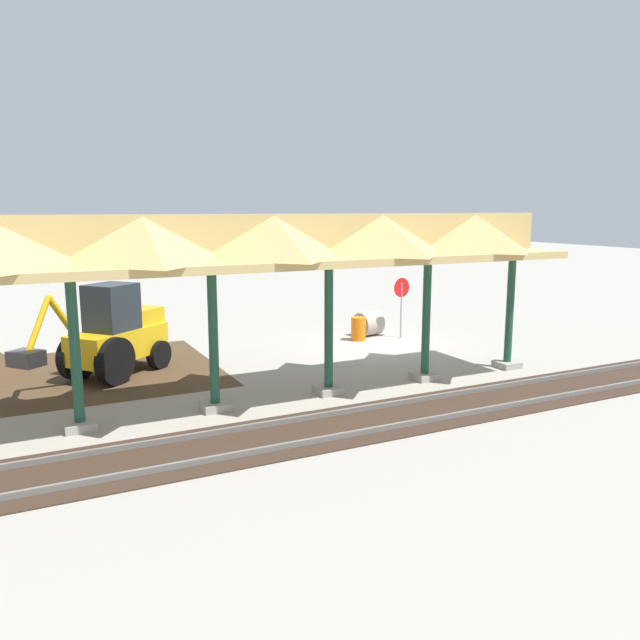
# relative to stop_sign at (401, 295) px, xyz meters

# --- Properties ---
(ground_plane) EXTENTS (120.00, 120.00, 0.00)m
(ground_plane) POSITION_rel_stop_sign_xyz_m (1.59, 0.61, -1.71)
(ground_plane) COLOR #9E998E
(dirt_work_zone) EXTENTS (9.65, 7.00, 0.01)m
(dirt_work_zone) POSITION_rel_stop_sign_xyz_m (12.68, 0.27, -1.70)
(dirt_work_zone) COLOR #4C3823
(dirt_work_zone) RESTS_ON ground
(platform_canopy) EXTENTS (20.52, 3.20, 4.90)m
(platform_canopy) POSITION_rel_stop_sign_xyz_m (9.24, 5.49, 2.45)
(platform_canopy) COLOR #9E998E
(platform_canopy) RESTS_ON ground
(rail_tracks) EXTENTS (60.00, 2.58, 0.15)m
(rail_tracks) POSITION_rel_stop_sign_xyz_m (1.59, 8.00, -1.68)
(rail_tracks) COLOR slate
(rail_tracks) RESTS_ON ground
(stop_sign) EXTENTS (0.76, 0.13, 2.37)m
(stop_sign) POSITION_rel_stop_sign_xyz_m (0.00, 0.00, 0.00)
(stop_sign) COLOR gray
(stop_sign) RESTS_ON ground
(backhoe) EXTENTS (4.77, 4.26, 2.82)m
(backhoe) POSITION_rel_stop_sign_xyz_m (10.97, 0.93, -0.45)
(backhoe) COLOR #EAB214
(backhoe) RESTS_ON ground
(concrete_pipe) EXTENTS (1.12, 1.14, 0.96)m
(concrete_pipe) POSITION_rel_stop_sign_xyz_m (0.94, -0.92, -1.23)
(concrete_pipe) COLOR #9E9384
(concrete_pipe) RESTS_ON ground
(traffic_barrel) EXTENTS (0.56, 0.56, 0.90)m
(traffic_barrel) POSITION_rel_stop_sign_xyz_m (1.78, -0.27, -1.26)
(traffic_barrel) COLOR orange
(traffic_barrel) RESTS_ON ground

